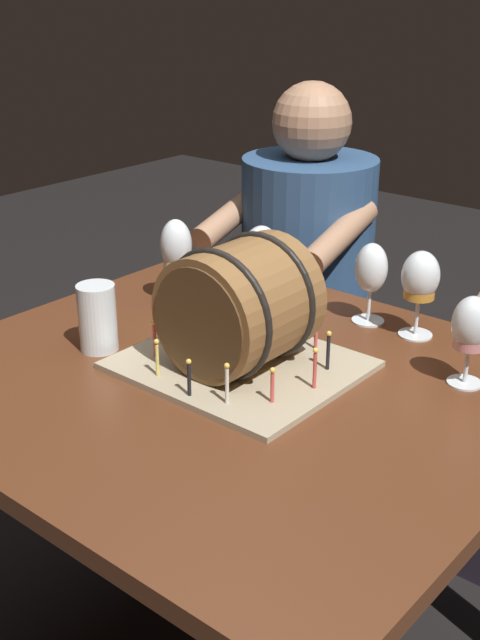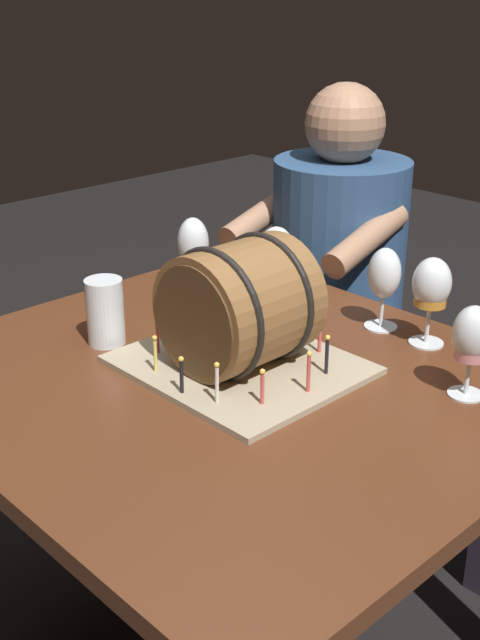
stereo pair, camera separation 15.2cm
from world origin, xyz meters
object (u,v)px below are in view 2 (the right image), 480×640
at_px(wine_glass_amber, 431,287).
at_px(wine_glass_white, 193,247).
at_px(dining_table, 230,428).
at_px(person_seated_left, 336,302).
at_px(wine_glass_empty, 384,275).
at_px(wine_glass_red, 276,253).
at_px(beer_pint, 105,313).
at_px(barrel_cake, 240,312).
at_px(wine_glass_rose, 472,338).

bearing_deg(wine_glass_amber, wine_glass_white, -160.14).
relative_size(dining_table, person_seated_left, 0.94).
bearing_deg(wine_glass_empty, wine_glass_amber, 0.35).
height_order(wine_glass_red, person_seated_left, person_seated_left).
bearing_deg(wine_glass_white, beer_pint, -78.72).
distance_m(wine_glass_amber, wine_glass_red, 0.35).
bearing_deg(wine_glass_white, wine_glass_red, 28.07).
bearing_deg(barrel_cake, beer_pint, -156.31).
bearing_deg(wine_glass_rose, beer_pint, -152.03).
distance_m(barrel_cake, person_seated_left, 0.88).
height_order(barrel_cake, wine_glass_white, barrel_cake).
height_order(wine_glass_rose, beer_pint, wine_glass_rose).
height_order(dining_table, wine_glass_amber, wine_glass_amber).
bearing_deg(beer_pint, wine_glass_red, 73.03).
height_order(dining_table, wine_glass_white, wine_glass_white).
bearing_deg(wine_glass_amber, wine_glass_rose, -37.37).
xyz_separation_m(dining_table, wine_glass_rose, (0.35, 0.25, 0.23)).
distance_m(wine_glass_rose, wine_glass_empty, 0.32).
distance_m(dining_table, wine_glass_red, 0.42).
bearing_deg(barrel_cake, wine_glass_empty, 78.80).
xyz_separation_m(wine_glass_rose, wine_glass_red, (-0.52, 0.04, 0.02)).
relative_size(dining_table, wine_glass_rose, 6.46).
height_order(wine_glass_rose, wine_glass_amber, wine_glass_amber).
bearing_deg(wine_glass_empty, beer_pint, -125.93).
xyz_separation_m(dining_table, wine_glass_white, (-0.34, 0.20, 0.25)).
xyz_separation_m(wine_glass_red, wine_glass_empty, (0.23, 0.09, -0.02)).
relative_size(dining_table, beer_pint, 8.13).
bearing_deg(wine_glass_red, wine_glass_empty, 22.37).
xyz_separation_m(dining_table, wine_glass_red, (-0.17, 0.30, 0.25)).
bearing_deg(wine_glass_white, person_seated_left, 94.24).
bearing_deg(beer_pint, wine_glass_rose, 27.97).
height_order(wine_glass_rose, wine_glass_white, wine_glass_white).
relative_size(wine_glass_rose, wine_glass_amber, 0.93).
bearing_deg(wine_glass_amber, dining_table, -114.25).
bearing_deg(person_seated_left, wine_glass_empty, -41.26).
bearing_deg(dining_table, person_seated_left, 116.19).
bearing_deg(wine_glass_empty, wine_glass_white, -155.10).
bearing_deg(wine_glass_empty, barrel_cake, -101.20).
height_order(wine_glass_white, wine_glass_empty, wine_glass_white).
xyz_separation_m(dining_table, person_seated_left, (-0.38, 0.78, -0.06)).
bearing_deg(wine_glass_white, wine_glass_empty, 24.90).
bearing_deg(dining_table, wine_glass_white, 149.04).
distance_m(wine_glass_red, wine_glass_empty, 0.25).
relative_size(dining_table, wine_glass_red, 5.78).
bearing_deg(beer_pint, dining_table, 16.40).
xyz_separation_m(wine_glass_rose, beer_pint, (-0.63, -0.34, -0.05)).
distance_m(wine_glass_white, person_seated_left, 0.65).
distance_m(wine_glass_rose, wine_glass_amber, 0.22).
xyz_separation_m(wine_glass_empty, beer_pint, (-0.34, -0.47, -0.05)).
relative_size(wine_glass_red, beer_pint, 1.41).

